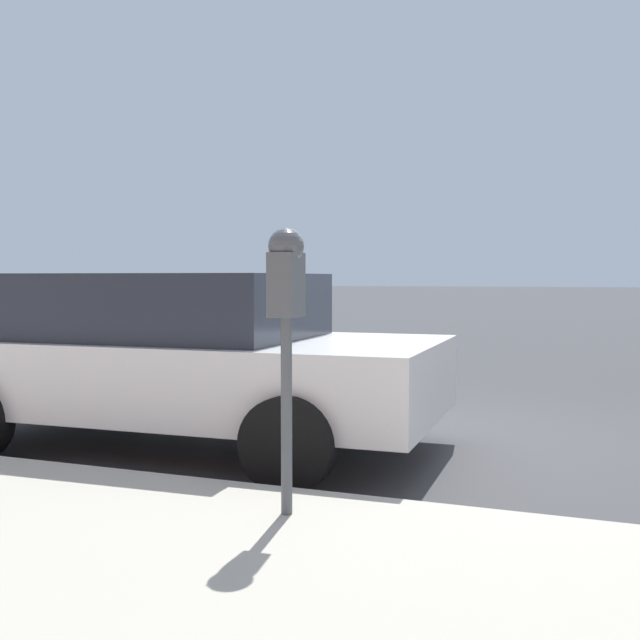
% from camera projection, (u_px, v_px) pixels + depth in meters
% --- Properties ---
extents(ground_plane, '(220.00, 220.00, 0.00)m').
position_uv_depth(ground_plane, '(422.00, 440.00, 6.46)').
color(ground_plane, '#424244').
extents(parking_meter, '(0.21, 0.19, 1.52)m').
position_uv_depth(parking_meter, '(286.00, 297.00, 3.93)').
color(parking_meter, '#4C5156').
rests_on(parking_meter, sidewalk).
extents(car_white, '(2.27, 4.26, 1.44)m').
position_uv_depth(car_white, '(179.00, 355.00, 6.22)').
color(car_white, silver).
rests_on(car_white, ground_plane).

